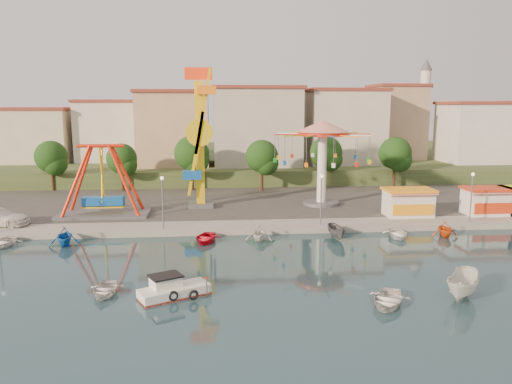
{
  "coord_description": "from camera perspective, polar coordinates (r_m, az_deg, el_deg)",
  "views": [
    {
      "loc": [
        -2.94,
        -36.24,
        12.89
      ],
      "look_at": [
        1.4,
        14.0,
        4.0
      ],
      "focal_mm": 35.0,
      "sensor_mm": 36.0,
      "label": 1
    }
  ],
  "objects": [
    {
      "name": "minaret",
      "position": [
        98.28,
        18.66,
        9.28
      ],
      "size": [
        2.8,
        2.8,
        18.0
      ],
      "color": "silver",
      "rests_on": "hill_terrace"
    },
    {
      "name": "hill_terrace",
      "position": [
        103.9,
        -3.29,
        3.69
      ],
      "size": [
        200.0,
        60.0,
        3.0
      ],
      "primitive_type": "cube",
      "color": "#384C26",
      "rests_on": "ground"
    },
    {
      "name": "moored_boat_1",
      "position": [
        49.54,
        -21.03,
        -4.72
      ],
      "size": [
        3.47,
        3.82,
        1.75
      ],
      "primitive_type": "imported",
      "rotation": [
        0.0,
        0.0,
        0.2
      ],
      "color": "#145BB5",
      "rests_on": "ground"
    },
    {
      "name": "pirate_ship_ride",
      "position": [
        57.91,
        -17.15,
        1.12
      ],
      "size": [
        10.0,
        5.0,
        8.0
      ],
      "color": "#59595E",
      "rests_on": "quay_deck"
    },
    {
      "name": "building_2",
      "position": [
        88.46,
        -8.4,
        7.12
      ],
      "size": [
        11.95,
        9.28,
        11.23
      ],
      "primitive_type": "cube",
      "color": "tan",
      "rests_on": "hill_terrace"
    },
    {
      "name": "lamp_post_3",
      "position": [
        56.97,
        23.37,
        -0.73
      ],
      "size": [
        0.14,
        0.14,
        5.0
      ],
      "primitive_type": "cylinder",
      "color": "#59595E",
      "rests_on": "quay_deck"
    },
    {
      "name": "moored_boat_0",
      "position": [
        51.53,
        -27.1,
        -5.17
      ],
      "size": [
        3.24,
        4.13,
        0.78
      ],
      "primitive_type": "imported",
      "rotation": [
        0.0,
        0.0,
        -0.16
      ],
      "color": "silver",
      "rests_on": "ground"
    },
    {
      "name": "tree_5",
      "position": [
        76.99,
        15.61,
        4.28
      ],
      "size": [
        4.83,
        4.83,
        7.54
      ],
      "color": "#382314",
      "rests_on": "quay_deck"
    },
    {
      "name": "cabin_motorboat",
      "position": [
        34.88,
        -9.52,
        -11.05
      ],
      "size": [
        5.03,
        3.73,
        1.67
      ],
      "rotation": [
        0.0,
        0.0,
        0.47
      ],
      "color": "white",
      "rests_on": "ground"
    },
    {
      "name": "rowboat_a",
      "position": [
        36.34,
        -16.92,
        -10.64
      ],
      "size": [
        2.41,
        3.36,
        0.69
      ],
      "primitive_type": "imported",
      "rotation": [
        0.0,
        0.0,
        0.01
      ],
      "color": "silver",
      "rests_on": "ground"
    },
    {
      "name": "rowboat_b",
      "position": [
        34.15,
        14.78,
        -11.8
      ],
      "size": [
        4.26,
        4.72,
        0.8
      ],
      "primitive_type": "imported",
      "rotation": [
        0.0,
        0.0,
        -0.49
      ],
      "color": "silver",
      "rests_on": "ground"
    },
    {
      "name": "building_0",
      "position": [
        87.84,
        -25.37,
        6.46
      ],
      "size": [
        9.26,
        9.53,
        11.87
      ],
      "primitive_type": "cube",
      "color": "beige",
      "rests_on": "hill_terrace"
    },
    {
      "name": "building_1",
      "position": [
        89.7,
        -16.85,
        6.01
      ],
      "size": [
        12.33,
        9.01,
        8.63
      ],
      "primitive_type": "cube",
      "color": "silver",
      "rests_on": "hill_terrace"
    },
    {
      "name": "asphalt_pad",
      "position": [
        67.43,
        -2.36,
        -0.51
      ],
      "size": [
        90.0,
        28.0,
        0.01
      ],
      "primitive_type": "cube",
      "color": "#4C4944",
      "rests_on": "quay_deck"
    },
    {
      "name": "tree_2",
      "position": [
        72.44,
        -7.36,
        4.39
      ],
      "size": [
        5.02,
        5.02,
        7.85
      ],
      "color": "#382314",
      "rests_on": "quay_deck"
    },
    {
      "name": "tree_4",
      "position": [
        75.85,
        8.01,
        4.5
      ],
      "size": [
        4.86,
        4.86,
        7.6
      ],
      "color": "#382314",
      "rests_on": "quay_deck"
    },
    {
      "name": "kamikaze_tower",
      "position": [
        59.58,
        -6.36,
        5.81
      ],
      "size": [
        3.62,
        3.1,
        16.5
      ],
      "color": "#59595E",
      "rests_on": "quay_deck"
    },
    {
      "name": "building_6",
      "position": [
        97.25,
        24.22,
        6.94
      ],
      "size": [
        8.23,
        8.98,
        12.36
      ],
      "primitive_type": "cube",
      "color": "silver",
      "rests_on": "hill_terrace"
    },
    {
      "name": "quay_deck",
      "position": [
        99.08,
        -3.2,
        2.68
      ],
      "size": [
        200.0,
        100.0,
        0.6
      ],
      "primitive_type": "cube",
      "color": "#9E998E",
      "rests_on": "ground"
    },
    {
      "name": "tree_3",
      "position": [
        71.32,
        0.67,
        4.09
      ],
      "size": [
        4.68,
        4.68,
        7.32
      ],
      "color": "#382314",
      "rests_on": "quay_deck"
    },
    {
      "name": "building_4",
      "position": [
        91.29,
        9.08,
        6.56
      ],
      "size": [
        10.75,
        9.23,
        9.24
      ],
      "primitive_type": "cube",
      "color": "beige",
      "rests_on": "hill_terrace"
    },
    {
      "name": "lamp_post_2",
      "position": [
        51.38,
        7.45,
        -1.07
      ],
      "size": [
        0.14,
        0.14,
        5.0
      ],
      "primitive_type": "cylinder",
      "color": "#59595E",
      "rests_on": "quay_deck"
    },
    {
      "name": "building_3",
      "position": [
        85.63,
        0.8,
        6.45
      ],
      "size": [
        12.59,
        10.5,
        9.2
      ],
      "primitive_type": "cube",
      "color": "beige",
      "rests_on": "hill_terrace"
    },
    {
      "name": "moored_boat_6",
      "position": [
        50.96,
        15.87,
        -4.61
      ],
      "size": [
        3.06,
        3.92,
        0.74
      ],
      "primitive_type": "imported",
      "rotation": [
        0.0,
        0.0,
        -0.15
      ],
      "color": "white",
      "rests_on": "ground"
    },
    {
      "name": "moored_boat_3",
      "position": [
        47.71,
        -5.8,
        -5.25
      ],
      "size": [
        3.44,
        4.23,
        0.77
      ],
      "primitive_type": "imported",
      "rotation": [
        0.0,
        0.0,
        -0.23
      ],
      "color": "red",
      "rests_on": "ground"
    },
    {
      "name": "skiff",
      "position": [
        36.72,
        22.62,
        -9.84
      ],
      "size": [
        4.29,
        4.84,
        1.83
      ],
      "primitive_type": "imported",
      "rotation": [
        0.0,
        0.0,
        -0.65
      ],
      "color": "silver",
      "rests_on": "ground"
    },
    {
      "name": "booth_mid",
      "position": [
        61.98,
        24.93,
        -0.91
      ],
      "size": [
        5.4,
        3.78,
        3.08
      ],
      "color": "white",
      "rests_on": "quay_deck"
    },
    {
      "name": "lamp_post_1",
      "position": [
        50.45,
        -10.6,
        -1.36
      ],
      "size": [
        0.14,
        0.14,
        5.0
      ],
      "primitive_type": "cylinder",
      "color": "#59595E",
      "rests_on": "quay_deck"
    },
    {
      "name": "ground",
      "position": [
        38.57,
        -0.29,
        -9.52
      ],
      "size": [
        200.0,
        200.0,
        0.0
      ],
      "primitive_type": "plane",
      "color": "#16353C",
      "rests_on": "ground"
    },
    {
      "name": "moored_boat_4",
      "position": [
        47.79,
        0.37,
        -4.67
      ],
      "size": [
        3.13,
        3.45,
        1.58
      ],
      "primitive_type": "imported",
      "rotation": [
        0.0,
        0.0,
        -0.2
      ],
      "color": "silver",
      "rests_on": "ground"
    },
    {
      "name": "building_5",
      "position": [
        93.59,
        17.36,
        6.92
      ],
      "size": [
        12.77,
        10.96,
        11.21
      ],
      "primitive_type": "cube",
      "color": "tan",
      "rests_on": "hill_terrace"
    },
    {
      "name": "moored_boat_7",
      "position": [
        52.74,
        20.77,
        -3.94
      ],
      "size": [
        2.98,
        3.31,
        1.55
      ],
      "primitive_type": "imported",
      "rotation": [
        0.0,
        0.0,
        -0.16
      ],
      "color": "#E15214",
      "rests_on": "ground"
    },
    {
      "name": "wave_swinger",
      "position": [
        61.35,
        7.6,
        5.52
      ],
      "size": [
        11.6,
        11.6,
        10.4
      ],
      "color": "#59595E",
      "rests_on": "quay_deck"
    },
    {
      "name": "tree_1",
      "position": [
        74.04,
        -15.1,
        3.69
      ],
      "size": [
        4.35,
        4.35,
        6.8
      ],
      "color": "#382314",
      "rests_on": "quay_deck"
    },
    {
      "name": "moored_boat_5",
      "position": [
        49.07,
        9.22,
        -4.53
      ],
      "size": [
        1.58,
        3.63,
        1.37
      ],
      "primitive_type": "imported",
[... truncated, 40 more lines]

